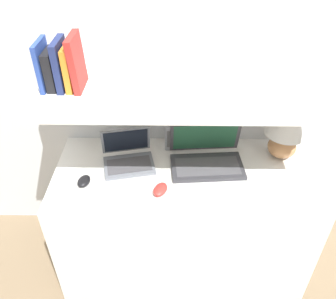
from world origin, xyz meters
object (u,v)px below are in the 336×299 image
book_red (77,62)px  book_blue (43,65)px  book_navy (61,64)px  router_box (174,136)px  table_lamp (286,129)px  laptop_large (206,157)px  book_orange (70,67)px  second_mouse (84,181)px  book_black (52,69)px  laptop_small (128,157)px  computer_mouse (160,189)px

book_red → book_blue: bearing=180.0°
book_navy → router_box: bearing=16.3°
router_box → book_navy: book_navy is taller
table_lamp → book_navy: bearing=-175.6°
laptop_large → book_orange: book_orange is taller
laptop_large → second_mouse: (-0.64, -0.17, -0.03)m
book_navy → second_mouse: bearing=-70.9°
book_black → book_navy: 0.05m
book_red → table_lamp: bearing=4.7°
book_blue → router_box: bearing=14.2°
laptop_large → book_red: size_ratio=1.64×
second_mouse → book_blue: (-0.14, 0.17, 0.56)m
router_box → laptop_large: bearing=-39.6°
laptop_large → book_orange: size_ratio=2.01×
laptop_small → second_mouse: (-0.21, -0.17, -0.02)m
second_mouse → book_orange: 0.58m
book_red → laptop_large: bearing=0.5°
router_box → book_black: 0.76m
laptop_large → book_blue: 0.94m
book_navy → book_orange: bearing=0.0°
computer_mouse → laptop_large: bearing=42.8°
book_orange → router_box: bearing=17.5°
router_box → book_navy: bearing=-163.7°
laptop_large → second_mouse: bearing=-165.1°
laptop_small → book_black: bearing=-179.5°
book_blue → book_navy: book_navy is taller
laptop_small → second_mouse: bearing=-141.5°
laptop_small → book_black: book_black is taller
book_navy → book_orange: size_ratio=1.12×
router_box → computer_mouse: bearing=-100.2°
book_blue → book_navy: 0.08m
book_blue → book_black: book_blue is taller
book_orange → book_red: 0.04m
table_lamp → book_red: book_red is taller
book_orange → book_red: size_ratio=0.81×
laptop_large → laptop_small: (-0.43, -0.00, -0.00)m
table_lamp → book_black: size_ratio=1.68×
table_lamp → book_red: bearing=-175.3°
laptop_large → book_blue: (-0.78, -0.01, 0.53)m
laptop_small → table_lamp: bearing=5.6°
second_mouse → computer_mouse: bearing=-8.1°
book_orange → book_red: (0.04, 0.00, 0.02)m
router_box → book_black: (-0.56, -0.15, 0.48)m
book_black → book_orange: book_orange is taller
router_box → book_orange: (-0.48, -0.15, 0.49)m
router_box → book_red: size_ratio=0.64×
router_box → book_red: 0.70m
table_lamp → book_blue: (-1.21, -0.09, 0.40)m
book_black → laptop_small: bearing=0.5°
second_mouse → book_black: bearing=121.7°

